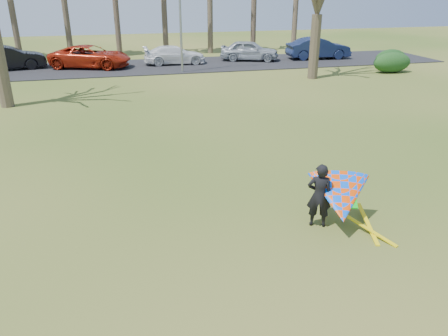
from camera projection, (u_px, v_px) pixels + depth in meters
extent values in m
plane|color=#234E11|center=(244.00, 242.00, 10.38)|extent=(100.00, 100.00, 0.00)
cube|color=black|center=(150.00, 66.00, 32.74)|extent=(46.00, 7.00, 0.06)
cylinder|color=#49382C|center=(10.00, 1.00, 34.14)|extent=(0.48, 0.48, 9.00)
cylinder|color=#453629|center=(164.00, 0.00, 36.83)|extent=(0.48, 0.48, 9.00)
cylinder|color=#47392A|center=(0.00, 64.00, 21.20)|extent=(0.64, 0.64, 4.20)
cylinder|color=#463A2A|center=(315.00, 47.00, 27.96)|extent=(0.64, 0.64, 3.99)
cylinder|color=gray|center=(180.00, 12.00, 28.97)|extent=(0.16, 0.16, 8.00)
ellipsoid|color=#173D16|center=(392.00, 62.00, 30.34)|extent=(2.79, 1.27, 1.40)
ellipsoid|color=#143814|center=(391.00, 59.00, 32.03)|extent=(2.45, 1.15, 1.36)
imported|color=black|center=(8.00, 58.00, 31.04)|extent=(5.29, 2.77, 1.66)
imported|color=#A8220D|center=(90.00, 57.00, 31.82)|extent=(6.32, 4.44, 1.60)
imported|color=white|center=(175.00, 55.00, 33.36)|extent=(4.69, 1.92, 1.36)
imported|color=#A1A8AF|center=(249.00, 50.00, 34.91)|extent=(4.98, 3.35, 1.57)
imported|color=#172245|center=(318.00, 48.00, 35.73)|extent=(5.21, 2.08, 1.68)
imported|color=black|center=(319.00, 196.00, 10.80)|extent=(0.72, 0.60, 1.67)
cone|color=#0556FF|center=(341.00, 197.00, 10.67)|extent=(2.13, 2.39, 2.02)
cube|color=#0CBF19|center=(347.00, 200.00, 10.65)|extent=(0.62, 0.60, 0.24)
cube|color=yellow|center=(364.00, 231.00, 10.80)|extent=(0.85, 1.66, 0.28)
cube|color=yellow|center=(367.00, 226.00, 11.03)|extent=(0.56, 1.76, 0.22)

